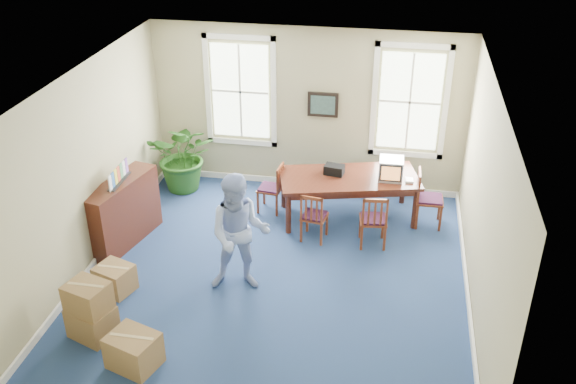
% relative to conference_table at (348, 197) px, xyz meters
% --- Properties ---
extents(floor, '(6.50, 6.50, 0.00)m').
position_rel_conference_table_xyz_m(floor, '(-0.94, -2.11, -0.42)').
color(floor, navy).
rests_on(floor, ground).
extents(ceiling, '(6.50, 6.50, 0.00)m').
position_rel_conference_table_xyz_m(ceiling, '(-0.94, -2.11, 2.78)').
color(ceiling, white).
rests_on(ceiling, ground).
extents(wall_back, '(6.50, 0.00, 6.50)m').
position_rel_conference_table_xyz_m(wall_back, '(-0.94, 1.14, 1.18)').
color(wall_back, tan).
rests_on(wall_back, ground).
extents(wall_front, '(6.50, 0.00, 6.50)m').
position_rel_conference_table_xyz_m(wall_front, '(-0.94, -5.36, 1.18)').
color(wall_front, tan).
rests_on(wall_front, ground).
extents(wall_left, '(0.00, 6.50, 6.50)m').
position_rel_conference_table_xyz_m(wall_left, '(-3.94, -2.11, 1.18)').
color(wall_left, tan).
rests_on(wall_left, ground).
extents(wall_right, '(0.00, 6.50, 6.50)m').
position_rel_conference_table_xyz_m(wall_right, '(2.06, -2.11, 1.18)').
color(wall_right, tan).
rests_on(wall_right, ground).
extents(baseboard_back, '(6.00, 0.04, 0.12)m').
position_rel_conference_table_xyz_m(baseboard_back, '(-0.94, 1.11, -0.36)').
color(baseboard_back, white).
rests_on(baseboard_back, ground).
extents(baseboard_left, '(0.04, 6.50, 0.12)m').
position_rel_conference_table_xyz_m(baseboard_left, '(-3.91, -2.11, -0.36)').
color(baseboard_left, white).
rests_on(baseboard_left, ground).
extents(baseboard_right, '(0.04, 6.50, 0.12)m').
position_rel_conference_table_xyz_m(baseboard_right, '(2.03, -2.11, -0.36)').
color(baseboard_right, white).
rests_on(baseboard_right, ground).
extents(window_left, '(1.40, 0.12, 2.20)m').
position_rel_conference_table_xyz_m(window_left, '(-2.24, 1.12, 1.48)').
color(window_left, white).
rests_on(window_left, ground).
extents(window_right, '(1.40, 0.12, 2.20)m').
position_rel_conference_table_xyz_m(window_right, '(0.96, 1.12, 1.48)').
color(window_right, white).
rests_on(window_right, ground).
extents(wall_picture, '(0.58, 0.06, 0.48)m').
position_rel_conference_table_xyz_m(wall_picture, '(-0.64, 1.09, 1.33)').
color(wall_picture, black).
rests_on(wall_picture, ground).
extents(conference_table, '(2.65, 1.69, 0.84)m').
position_rel_conference_table_xyz_m(conference_table, '(0.00, 0.00, 0.00)').
color(conference_table, '#4A1E13').
rests_on(conference_table, ground).
extents(crt_tv, '(0.43, 0.46, 0.38)m').
position_rel_conference_table_xyz_m(crt_tv, '(0.72, 0.06, 0.61)').
color(crt_tv, '#B7B7BC').
rests_on(crt_tv, conference_table).
extents(game_console, '(0.15, 0.18, 0.04)m').
position_rel_conference_table_xyz_m(game_console, '(1.06, 0.00, 0.44)').
color(game_console, white).
rests_on(game_console, conference_table).
extents(equipment_bag, '(0.38, 0.28, 0.17)m').
position_rel_conference_table_xyz_m(equipment_bag, '(-0.28, 0.06, 0.50)').
color(equipment_bag, black).
rests_on(equipment_bag, conference_table).
extents(chair_near_left, '(0.47, 0.47, 0.93)m').
position_rel_conference_table_xyz_m(chair_near_left, '(-0.50, -0.84, 0.05)').
color(chair_near_left, maroon).
rests_on(chair_near_left, ground).
extents(chair_near_right, '(0.50, 0.50, 1.00)m').
position_rel_conference_table_xyz_m(chair_near_right, '(0.50, -0.84, 0.08)').
color(chair_near_right, maroon).
rests_on(chair_near_right, ground).
extents(chair_end_left, '(0.47, 0.47, 0.94)m').
position_rel_conference_table_xyz_m(chair_end_left, '(-1.45, 0.00, 0.05)').
color(chair_end_left, maroon).
rests_on(chair_end_left, ground).
extents(chair_end_right, '(0.48, 0.48, 1.05)m').
position_rel_conference_table_xyz_m(chair_end_right, '(1.45, 0.00, 0.11)').
color(chair_end_right, maroon).
rests_on(chair_end_right, ground).
extents(man, '(1.05, 0.87, 1.92)m').
position_rel_conference_table_xyz_m(man, '(-1.42, -2.40, 0.54)').
color(man, '#96ABE1').
rests_on(man, ground).
extents(credenza, '(0.80, 1.63, 1.23)m').
position_rel_conference_table_xyz_m(credenza, '(-3.69, -1.51, 0.20)').
color(credenza, '#4A1E13').
rests_on(credenza, ground).
extents(brochure_rack, '(0.32, 0.67, 0.29)m').
position_rel_conference_table_xyz_m(brochure_rack, '(-3.67, -1.51, 0.96)').
color(brochure_rack, '#99999E').
rests_on(brochure_rack, credenza).
extents(potted_plant, '(1.37, 1.21, 1.44)m').
position_rel_conference_table_xyz_m(potted_plant, '(-3.27, 0.55, 0.30)').
color(potted_plant, '#1F4D16').
rests_on(potted_plant, ground).
extents(cardboard_boxes, '(2.06, 2.06, 0.91)m').
position_rel_conference_table_xyz_m(cardboard_boxes, '(-2.95, -3.75, 0.04)').
color(cardboard_boxes, olive).
rests_on(cardboard_boxes, ground).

